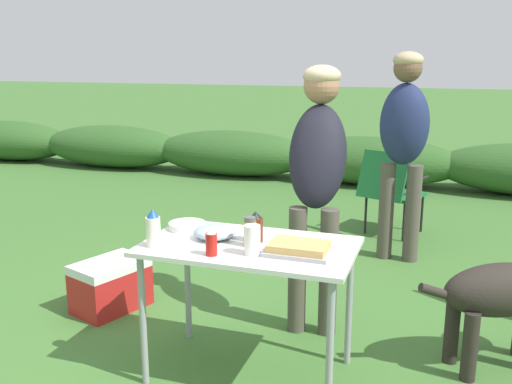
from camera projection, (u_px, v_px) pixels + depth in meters
ground_plane at (250, 372)px, 3.13m from camera, size 60.00×60.00×0.00m
shrub_hedge at (371, 161)px, 7.65m from camera, size 14.40×0.90×0.65m
folding_table at (249, 258)px, 2.98m from camera, size 1.10×0.64×0.74m
food_tray at (299, 249)px, 2.81m from camera, size 0.32×0.23×0.06m
plate_stack at (187, 226)px, 3.22m from camera, size 0.21×0.21×0.04m
mixing_bowl at (215, 232)px, 3.05m from camera, size 0.23×0.23×0.07m
paper_cup_stack at (252, 240)px, 2.79m from camera, size 0.08×0.08×0.15m
spice_jar at (250, 232)px, 2.92m from camera, size 0.07×0.07×0.16m
ketchup_bottle at (211, 242)px, 2.78m from camera, size 0.06×0.06×0.14m
mayo_bottle at (153, 229)px, 2.90m from camera, size 0.07×0.07×0.20m
bbq_sauce_bottle at (256, 227)px, 2.99m from camera, size 0.08×0.08×0.16m
standing_person_in_olive_jacket at (317, 166)px, 3.47m from camera, size 0.40×0.51×1.64m
standing_person_in_gray_fleece at (404, 135)px, 4.64m from camera, size 0.42×0.31×1.73m
dog at (512, 292)px, 3.10m from camera, size 0.96×0.61×0.68m
camp_chair_green_behind_table at (390, 188)px, 5.43m from camera, size 0.65×0.72×0.83m
cooler_box at (111, 285)px, 3.89m from camera, size 0.46×0.56×0.34m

